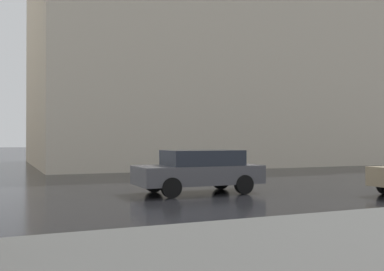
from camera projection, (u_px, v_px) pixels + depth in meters
name	position (u px, v px, depth m)	size (l,w,h in m)	color
haussmann_block_corner	(219.00, 43.00, 35.55)	(16.47, 27.68, 19.20)	beige
car_dark_grey	(199.00, 170.00, 14.76)	(1.85, 4.10, 1.41)	#4C4C51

